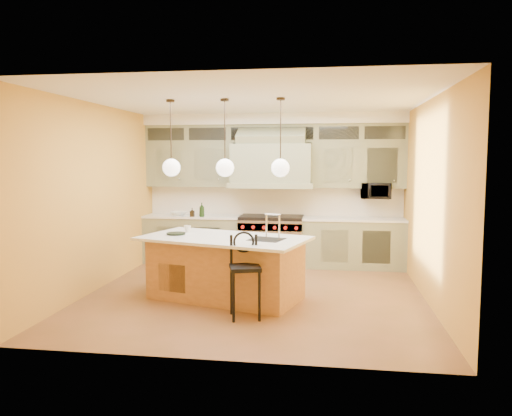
% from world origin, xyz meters
% --- Properties ---
extents(floor, '(5.00, 5.00, 0.00)m').
position_xyz_m(floor, '(0.00, 0.00, 0.00)').
color(floor, brown).
rests_on(floor, ground).
extents(ceiling, '(5.00, 5.00, 0.00)m').
position_xyz_m(ceiling, '(0.00, 0.00, 2.90)').
color(ceiling, white).
rests_on(ceiling, wall_back).
extents(wall_back, '(5.00, 0.00, 5.00)m').
position_xyz_m(wall_back, '(0.00, 2.50, 1.45)').
color(wall_back, gold).
rests_on(wall_back, ground).
extents(wall_front, '(5.00, 0.00, 5.00)m').
position_xyz_m(wall_front, '(0.00, -2.50, 1.45)').
color(wall_front, gold).
rests_on(wall_front, ground).
extents(wall_left, '(0.00, 5.00, 5.00)m').
position_xyz_m(wall_left, '(-2.50, 0.00, 1.45)').
color(wall_left, gold).
rests_on(wall_left, ground).
extents(wall_right, '(0.00, 5.00, 5.00)m').
position_xyz_m(wall_right, '(2.50, 0.00, 1.45)').
color(wall_right, gold).
rests_on(wall_right, ground).
extents(back_cabinetry, '(5.00, 0.77, 2.90)m').
position_xyz_m(back_cabinetry, '(0.00, 2.23, 1.43)').
color(back_cabinetry, gray).
rests_on(back_cabinetry, floor).
extents(range, '(1.20, 0.74, 0.96)m').
position_xyz_m(range, '(0.00, 2.14, 0.49)').
color(range, silver).
rests_on(range, floor).
extents(kitchen_island, '(2.63, 1.87, 1.35)m').
position_xyz_m(kitchen_island, '(-0.40, -0.25, 0.47)').
color(kitchen_island, '#976235').
rests_on(kitchen_island, floor).
extents(counter_stool, '(0.48, 0.48, 1.10)m').
position_xyz_m(counter_stool, '(0.03, -1.07, 0.63)').
color(counter_stool, black).
rests_on(counter_stool, floor).
extents(microwave, '(0.54, 0.37, 0.30)m').
position_xyz_m(microwave, '(1.95, 2.25, 1.45)').
color(microwave, black).
rests_on(microwave, back_cabinetry).
extents(oil_bottle_a, '(0.11, 0.11, 0.27)m').
position_xyz_m(oil_bottle_a, '(-1.32, 1.92, 1.08)').
color(oil_bottle_a, black).
rests_on(oil_bottle_a, back_cabinetry).
extents(oil_bottle_b, '(0.08, 0.08, 0.17)m').
position_xyz_m(oil_bottle_b, '(-1.51, 1.92, 1.02)').
color(oil_bottle_b, black).
rests_on(oil_bottle_b, back_cabinetry).
extents(fruit_bowl, '(0.33, 0.33, 0.07)m').
position_xyz_m(fruit_bowl, '(-1.85, 2.15, 0.98)').
color(fruit_bowl, white).
rests_on(fruit_bowl, back_cabinetry).
extents(cup, '(0.12, 0.12, 0.10)m').
position_xyz_m(cup, '(-1.07, 0.10, 0.97)').
color(cup, silver).
rests_on(cup, kitchen_island).
extents(pendant_left, '(0.26, 0.26, 1.11)m').
position_xyz_m(pendant_left, '(-1.20, -0.25, 1.95)').
color(pendant_left, '#2D2319').
rests_on(pendant_left, ceiling).
extents(pendant_center, '(0.26, 0.26, 1.11)m').
position_xyz_m(pendant_center, '(-0.40, -0.25, 1.95)').
color(pendant_center, '#2D2319').
rests_on(pendant_center, ceiling).
extents(pendant_right, '(0.26, 0.26, 1.11)m').
position_xyz_m(pendant_right, '(0.40, -0.25, 1.95)').
color(pendant_right, '#2D2319').
rests_on(pendant_right, ceiling).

